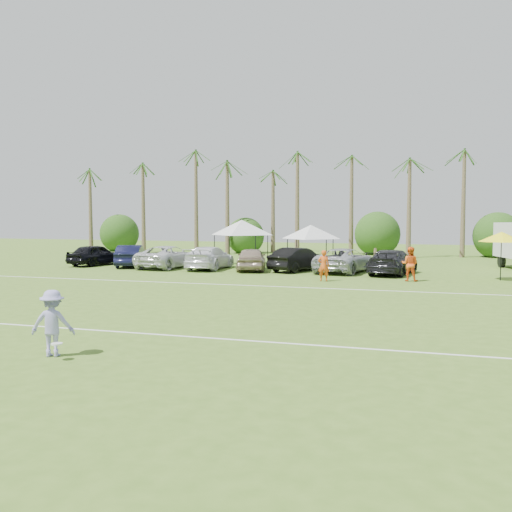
% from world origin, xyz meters
% --- Properties ---
extents(ground, '(120.00, 120.00, 0.00)m').
position_xyz_m(ground, '(0.00, 0.00, 0.00)').
color(ground, '#486C20').
rests_on(ground, ground).
extents(field_lines, '(80.00, 12.10, 0.01)m').
position_xyz_m(field_lines, '(0.00, 8.00, 0.01)').
color(field_lines, white).
rests_on(field_lines, ground).
extents(palm_tree_0, '(2.40, 2.40, 8.90)m').
position_xyz_m(palm_tree_0, '(-22.00, 38.00, 7.48)').
color(palm_tree_0, brown).
rests_on(palm_tree_0, ground).
extents(palm_tree_1, '(2.40, 2.40, 9.90)m').
position_xyz_m(palm_tree_1, '(-17.00, 38.00, 8.35)').
color(palm_tree_1, brown).
rests_on(palm_tree_1, ground).
extents(palm_tree_2, '(2.40, 2.40, 10.90)m').
position_xyz_m(palm_tree_2, '(-12.00, 38.00, 9.21)').
color(palm_tree_2, brown).
rests_on(palm_tree_2, ground).
extents(palm_tree_3, '(2.40, 2.40, 11.90)m').
position_xyz_m(palm_tree_3, '(-8.00, 38.00, 10.06)').
color(palm_tree_3, brown).
rests_on(palm_tree_3, ground).
extents(palm_tree_4, '(2.40, 2.40, 8.90)m').
position_xyz_m(palm_tree_4, '(-4.00, 38.00, 7.48)').
color(palm_tree_4, brown).
rests_on(palm_tree_4, ground).
extents(palm_tree_5, '(2.40, 2.40, 9.90)m').
position_xyz_m(palm_tree_5, '(0.00, 38.00, 8.35)').
color(palm_tree_5, brown).
rests_on(palm_tree_5, ground).
extents(palm_tree_6, '(2.40, 2.40, 10.90)m').
position_xyz_m(palm_tree_6, '(4.00, 38.00, 9.21)').
color(palm_tree_6, brown).
rests_on(palm_tree_6, ground).
extents(palm_tree_7, '(2.40, 2.40, 11.90)m').
position_xyz_m(palm_tree_7, '(8.00, 38.00, 10.06)').
color(palm_tree_7, brown).
rests_on(palm_tree_7, ground).
extents(palm_tree_8, '(2.40, 2.40, 8.90)m').
position_xyz_m(palm_tree_8, '(13.00, 38.00, 7.48)').
color(palm_tree_8, brown).
rests_on(palm_tree_8, ground).
extents(bush_tree_0, '(4.00, 4.00, 4.00)m').
position_xyz_m(bush_tree_0, '(-19.00, 39.00, 1.80)').
color(bush_tree_0, brown).
rests_on(bush_tree_0, ground).
extents(bush_tree_1, '(4.00, 4.00, 4.00)m').
position_xyz_m(bush_tree_1, '(-6.00, 39.00, 1.80)').
color(bush_tree_1, brown).
rests_on(bush_tree_1, ground).
extents(bush_tree_2, '(4.00, 4.00, 4.00)m').
position_xyz_m(bush_tree_2, '(6.00, 39.00, 1.80)').
color(bush_tree_2, brown).
rests_on(bush_tree_2, ground).
extents(bush_tree_3, '(4.00, 4.00, 4.00)m').
position_xyz_m(bush_tree_3, '(16.00, 39.00, 1.80)').
color(bush_tree_3, brown).
rests_on(bush_tree_3, ground).
extents(sideline_player_a, '(0.63, 0.43, 1.67)m').
position_xyz_m(sideline_player_a, '(5.32, 17.02, 0.83)').
color(sideline_player_a, '#E05418').
rests_on(sideline_player_a, ground).
extents(sideline_player_b, '(0.98, 0.81, 1.83)m').
position_xyz_m(sideline_player_b, '(9.70, 18.38, 0.92)').
color(sideline_player_b, orange).
rests_on(sideline_player_b, ground).
extents(canopy_tent_left, '(4.60, 4.60, 3.72)m').
position_xyz_m(canopy_tent_left, '(-2.18, 25.55, 3.19)').
color(canopy_tent_left, black).
rests_on(canopy_tent_left, ground).
extents(canopy_tent_right, '(4.11, 4.11, 3.33)m').
position_xyz_m(canopy_tent_right, '(2.76, 25.87, 2.85)').
color(canopy_tent_right, black).
rests_on(canopy_tent_right, ground).
extents(market_umbrella, '(2.36, 2.36, 2.62)m').
position_xyz_m(market_umbrella, '(14.34, 20.16, 2.35)').
color(market_umbrella, black).
rests_on(market_umbrella, ground).
extents(frisbee_player, '(1.20, 0.93, 1.65)m').
position_xyz_m(frisbee_player, '(1.96, -1.07, 0.82)').
color(frisbee_player, '#9690CD').
rests_on(frisbee_player, ground).
extents(parked_car_0, '(2.55, 4.61, 1.49)m').
position_xyz_m(parked_car_0, '(-11.84, 21.99, 0.74)').
color(parked_car_0, black).
rests_on(parked_car_0, ground).
extents(parked_car_1, '(3.08, 4.77, 1.49)m').
position_xyz_m(parked_car_1, '(-8.93, 21.80, 0.74)').
color(parked_car_1, '#131533').
rests_on(parked_car_1, ground).
extents(parked_car_2, '(3.03, 5.58, 1.49)m').
position_xyz_m(parked_car_2, '(-6.01, 21.66, 0.74)').
color(parked_car_2, silver).
rests_on(parked_car_2, ground).
extents(parked_car_3, '(2.26, 5.19, 1.49)m').
position_xyz_m(parked_car_3, '(-3.10, 21.71, 0.74)').
color(parked_car_3, white).
rests_on(parked_car_3, ground).
extents(parked_car_4, '(2.82, 4.66, 1.49)m').
position_xyz_m(parked_car_4, '(-0.18, 21.59, 0.74)').
color(parked_car_4, tan).
rests_on(parked_car_4, ground).
extents(parked_car_5, '(3.11, 4.77, 1.49)m').
position_xyz_m(parked_car_5, '(2.73, 22.09, 0.74)').
color(parked_car_5, black).
rests_on(parked_car_5, ground).
extents(parked_car_6, '(3.44, 5.72, 1.49)m').
position_xyz_m(parked_car_6, '(5.65, 22.17, 0.74)').
color(parked_car_6, '#A6A8AD').
rests_on(parked_car_6, ground).
extents(parked_car_7, '(2.99, 5.41, 1.49)m').
position_xyz_m(parked_car_7, '(8.57, 21.78, 0.74)').
color(parked_car_7, black).
rests_on(parked_car_7, ground).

